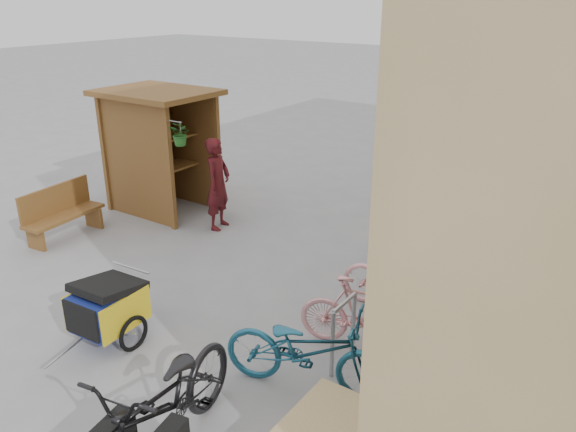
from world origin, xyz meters
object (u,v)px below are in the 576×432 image
Objects in this scene: person_kiosk at (218,184)px; bike_5 at (436,236)px; shopping_carts at (536,184)px; bike_4 at (425,239)px; bike_6 at (460,221)px; kiosk at (156,134)px; bike_3 at (421,263)px; bike_2 at (405,281)px; child_trailer at (108,306)px; cargo_bike at (164,409)px; bike_0 at (309,350)px; bench at (61,212)px; bike_7 at (473,214)px; bike_1 at (363,314)px.

person_kiosk is 0.96× the size of bike_5.
shopping_carts is 0.86× the size of bike_4.
kiosk is at bearing 117.38° from bike_6.
bike_6 is (-0.06, 1.90, -0.01)m from bike_3.
person_kiosk is at bearing -138.32° from shopping_carts.
kiosk is 5.66m from bike_5.
bike_6 is (-0.07, 2.47, 0.02)m from bike_2.
cargo_bike reaches higher than child_trailer.
child_trailer is 3.81m from person_kiosk.
person_kiosk reaches higher than bike_5.
bike_3 is at bearing 69.57° from cargo_bike.
cargo_bike reaches higher than shopping_carts.
bike_4 is at bearing -14.77° from bike_0.
bike_5 is (5.93, 2.61, 0.05)m from bench.
bike_5 is 1.48m from bike_7.
bike_7 is (4.04, 2.16, -0.40)m from person_kiosk.
bike_7 is at bearing 3.50° from bike_3.
bike_3 is 1.90m from bike_6.
shopping_carts is at bearing -22.45° from bike_0.
bike_5 reaches higher than bike_7.
bench is at bearing 149.82° from child_trailer.
cargo_bike reaches higher than bike_6.
bike_5 is (0.06, 3.65, 0.03)m from bike_0.
cargo_bike reaches higher than bike_1.
shopping_carts is 7.16m from bike_0.
bench is at bearing 63.88° from bike_0.
kiosk is 5.92m from bike_6.
bench is 0.93× the size of bike_3.
bike_4 is (-0.88, -3.54, -0.12)m from shopping_carts.
person_kiosk is 4.17m from bike_2.
bike_3 is at bearing -166.20° from bike_6.
kiosk is 1.59× the size of shopping_carts.
kiosk is at bearing 87.36° from bike_4.
bench is 5.94m from cargo_bike.
bike_0 is 3.58m from bike_4.
bike_3 is 0.92× the size of bike_5.
bike_6 is at bearing -104.71° from shopping_carts.
bike_0 reaches higher than bench.
bike_0 is 2.71m from bike_3.
bike_0 is 1.07× the size of bike_5.
bike_3 reaches higher than bench.
person_kiosk is 4.44m from bike_1.
bike_7 is (0.13, 1.47, -0.08)m from bike_5.
bike_5 is (2.64, 4.25, 0.06)m from child_trailer.
shopping_carts is 1.00× the size of bike_1.
bike_2 is 1.48m from bike_4.
bike_0 is at bearing 173.09° from bike_4.
kiosk is 1.30× the size of bike_0.
bike_3 is at bearing 46.27° from child_trailer.
person_kiosk is 0.92× the size of bike_6.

